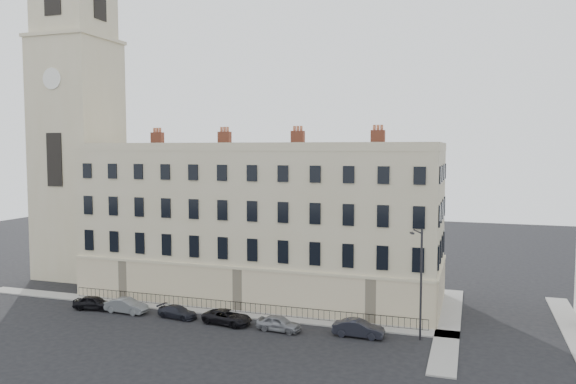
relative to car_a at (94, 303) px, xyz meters
name	(u,v)px	position (x,y,z in m)	size (l,w,h in m)	color
ground	(277,338)	(19.18, -2.14, -0.66)	(160.00, 160.00, 0.00)	black
terrace	(261,224)	(13.21, 9.83, 6.84)	(36.22, 12.22, 17.00)	#C5B892
church_tower	(77,120)	(-10.82, 11.86, 18.00)	(8.00, 8.13, 44.00)	#C5B892
pavement_terrace	(195,309)	(9.18, 2.86, -0.60)	(48.00, 2.00, 0.12)	gray
pavement_east_return	(449,324)	(32.18, 5.86, -0.60)	(2.00, 24.00, 0.12)	gray
pavement_adjacent	(572,328)	(42.18, 7.86, -0.60)	(2.00, 20.00, 0.12)	gray
railings	(235,307)	(13.18, 3.26, -0.10)	(35.00, 0.04, 0.96)	black
car_a	(94,303)	(0.00, 0.00, 0.00)	(1.55, 3.85, 1.31)	black
car_b	(126,306)	(3.57, 0.04, 0.02)	(1.43, 4.09, 1.35)	slate
car_c	(178,312)	(8.87, 0.13, -0.11)	(1.54, 3.78, 1.10)	black
car_d	(227,317)	(13.88, -0.08, -0.04)	(2.04, 4.43, 1.23)	black
car_e	(279,323)	(18.75, -0.42, -0.01)	(1.53, 3.81, 1.30)	gray
car_f	(359,328)	(25.36, 0.24, 0.03)	(1.45, 4.16, 1.37)	black
streetlamp	(420,279)	(30.13, 0.92, 4.30)	(0.91, 1.82, 8.95)	#2B2A2F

